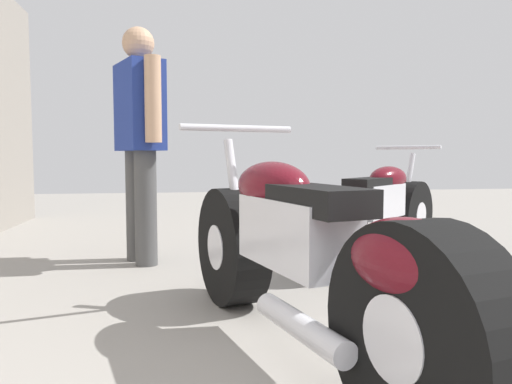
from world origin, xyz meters
TOP-DOWN VIEW (x-y plane):
  - ground_plane at (0.00, 3.29)m, footprint 15.81×15.81m
  - motorcycle_maroon_cruiser at (-0.23, 2.08)m, footprint 0.82×2.05m
  - motorcycle_black_naked at (0.77, 3.73)m, footprint 1.57×1.45m
  - mechanic_in_blue at (-1.00, 3.94)m, footprint 0.42×0.69m

SIDE VIEW (x-z plane):
  - ground_plane at x=0.00m, z-range 0.00..0.00m
  - motorcycle_black_naked at x=0.77m, z-range -0.08..0.82m
  - motorcycle_maroon_cruiser at x=-0.23m, z-range -0.08..0.89m
  - mechanic_in_blue at x=-1.00m, z-range 0.12..1.87m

